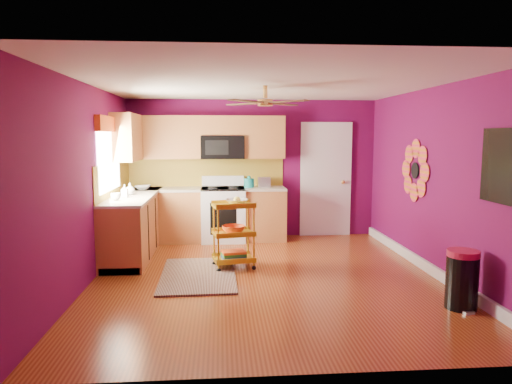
{
  "coord_description": "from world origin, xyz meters",
  "views": [
    {
      "loc": [
        -0.59,
        -5.81,
        1.85
      ],
      "look_at": [
        -0.11,
        0.4,
        1.08
      ],
      "focal_mm": 32.0,
      "sensor_mm": 36.0,
      "label": 1
    }
  ],
  "objects": [
    {
      "name": "ground",
      "position": [
        0.0,
        0.0,
        0.0
      ],
      "size": [
        5.0,
        5.0,
        0.0
      ],
      "primitive_type": "plane",
      "color": "maroon",
      "rests_on": "ground"
    },
    {
      "name": "room_envelope",
      "position": [
        0.03,
        0.0,
        1.63
      ],
      "size": [
        4.54,
        5.04,
        2.52
      ],
      "color": "#610B45",
      "rests_on": "ground"
    },
    {
      "name": "lower_cabinets",
      "position": [
        -1.35,
        1.82,
        0.43
      ],
      "size": [
        2.81,
        2.31,
        0.94
      ],
      "color": "#9A582A",
      "rests_on": "ground"
    },
    {
      "name": "electric_range",
      "position": [
        -0.55,
        2.17,
        0.48
      ],
      "size": [
        0.76,
        0.66,
        1.13
      ],
      "color": "white",
      "rests_on": "ground"
    },
    {
      "name": "upper_cabinetry",
      "position": [
        -1.24,
        2.17,
        1.8
      ],
      "size": [
        2.8,
        2.3,
        1.26
      ],
      "color": "#9A582A",
      "rests_on": "ground"
    },
    {
      "name": "left_window",
      "position": [
        -2.22,
        1.05,
        1.74
      ],
      "size": [
        0.08,
        1.35,
        1.08
      ],
      "color": "white",
      "rests_on": "ground"
    },
    {
      "name": "panel_door",
      "position": [
        1.35,
        2.47,
        1.02
      ],
      "size": [
        0.95,
        0.11,
        2.15
      ],
      "color": "white",
      "rests_on": "ground"
    },
    {
      "name": "right_wall_art",
      "position": [
        2.23,
        -0.34,
        1.44
      ],
      "size": [
        0.04,
        2.74,
        1.04
      ],
      "color": "black",
      "rests_on": "ground"
    },
    {
      "name": "ceiling_fan",
      "position": [
        0.0,
        0.2,
        2.29
      ],
      "size": [
        1.01,
        1.01,
        0.26
      ],
      "color": "#BF8C3F",
      "rests_on": "ground"
    },
    {
      "name": "shag_rug",
      "position": [
        -0.9,
        0.12,
        0.01
      ],
      "size": [
        1.0,
        1.61,
        0.02
      ],
      "primitive_type": "cube",
      "rotation": [
        0.0,
        0.0,
        0.02
      ],
      "color": "black",
      "rests_on": "ground"
    },
    {
      "name": "rolling_cart",
      "position": [
        -0.41,
        0.46,
        0.52
      ],
      "size": [
        0.62,
        0.5,
        1.01
      ],
      "color": "gold",
      "rests_on": "ground"
    },
    {
      "name": "trash_can",
      "position": [
        1.98,
        -1.26,
        0.32
      ],
      "size": [
        0.39,
        0.4,
        0.64
      ],
      "color": "black",
      "rests_on": "ground"
    },
    {
      "name": "teal_kettle",
      "position": [
        -0.09,
        2.22,
        1.02
      ],
      "size": [
        0.18,
        0.18,
        0.21
      ],
      "color": "#118683",
      "rests_on": "lower_cabinets"
    },
    {
      "name": "toaster",
      "position": [
        0.18,
        2.24,
        1.03
      ],
      "size": [
        0.22,
        0.15,
        0.18
      ],
      "primitive_type": "cube",
      "color": "beige",
      "rests_on": "lower_cabinets"
    },
    {
      "name": "soap_bottle_a",
      "position": [
        -2.02,
        1.03,
        1.04
      ],
      "size": [
        0.09,
        0.09,
        0.19
      ],
      "primitive_type": "imported",
      "color": "#EA3F72",
      "rests_on": "lower_cabinets"
    },
    {
      "name": "soap_bottle_b",
      "position": [
        -2.0,
        1.37,
        1.03
      ],
      "size": [
        0.14,
        0.14,
        0.18
      ],
      "primitive_type": "imported",
      "color": "white",
      "rests_on": "lower_cabinets"
    },
    {
      "name": "counter_dish",
      "position": [
        -1.92,
        2.07,
        0.97
      ],
      "size": [
        0.27,
        0.27,
        0.07
      ],
      "primitive_type": "imported",
      "color": "white",
      "rests_on": "lower_cabinets"
    },
    {
      "name": "counter_cup",
      "position": [
        -2.08,
        0.74,
        0.99
      ],
      "size": [
        0.13,
        0.13,
        0.11
      ],
      "primitive_type": "imported",
      "color": "white",
      "rests_on": "lower_cabinets"
    }
  ]
}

